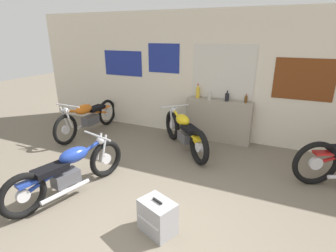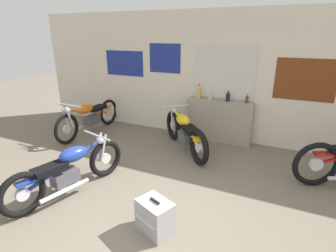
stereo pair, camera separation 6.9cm
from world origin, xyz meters
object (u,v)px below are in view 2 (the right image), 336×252
at_px(bottle_right_center, 247,99).
at_px(hard_case_silver, 155,217).
at_px(motorcycle_orange, 89,116).
at_px(bottle_leftmost, 199,92).
at_px(motorcycle_yellow, 185,132).
at_px(bottle_center, 228,97).
at_px(bottle_left_center, 210,95).
at_px(motorcycle_blue, 69,170).

distance_m(bottle_right_center, hard_case_silver, 3.35).
distance_m(motorcycle_orange, hard_case_silver, 3.81).
xyz_separation_m(bottle_leftmost, hard_case_silver, (0.57, -3.22, -0.86)).
relative_size(bottle_leftmost, motorcycle_yellow, 0.21).
xyz_separation_m(bottle_right_center, motorcycle_yellow, (-1.04, -0.85, -0.61)).
distance_m(bottle_leftmost, bottle_right_center, 1.06).
relative_size(motorcycle_yellow, motorcycle_orange, 0.69).
relative_size(bottle_center, bottle_right_center, 1.22).
distance_m(bottle_left_center, motorcycle_orange, 2.92).
bearing_deg(bottle_right_center, motorcycle_yellow, -140.80).
relative_size(motorcycle_yellow, hard_case_silver, 2.88).
relative_size(bottle_center, motorcycle_orange, 0.11).
distance_m(bottle_center, motorcycle_orange, 3.28).
bearing_deg(motorcycle_orange, motorcycle_blue, -55.72).
relative_size(motorcycle_blue, motorcycle_yellow, 1.32).
height_order(motorcycle_yellow, motorcycle_orange, motorcycle_orange).
relative_size(bottle_leftmost, motorcycle_blue, 0.16).
height_order(motorcycle_orange, hard_case_silver, motorcycle_orange).
xyz_separation_m(bottle_left_center, motorcycle_orange, (-2.73, -0.80, -0.62)).
bearing_deg(bottle_leftmost, motorcycle_blue, -107.92).
height_order(bottle_right_center, hard_case_silver, bottle_right_center).
xyz_separation_m(bottle_center, hard_case_silver, (-0.09, -3.19, -0.82)).
distance_m(motorcycle_blue, hard_case_silver, 1.58).
xyz_separation_m(bottle_left_center, hard_case_silver, (0.28, -3.13, -0.83)).
distance_m(bottle_leftmost, bottle_center, 0.67).
xyz_separation_m(bottle_right_center, hard_case_silver, (-0.49, -3.22, -0.80)).
xyz_separation_m(bottle_leftmost, motorcycle_yellow, (0.02, -0.85, -0.67)).
distance_m(bottle_center, motorcycle_yellow, 1.22).
relative_size(bottle_leftmost, bottle_right_center, 1.70).
bearing_deg(bottle_left_center, motorcycle_orange, -163.59).
xyz_separation_m(bottle_left_center, motorcycle_blue, (-1.28, -2.94, -0.65)).
height_order(bottle_center, hard_case_silver, bottle_center).
xyz_separation_m(bottle_leftmost, motorcycle_orange, (-2.44, -0.89, -0.65)).
relative_size(bottle_right_center, motorcycle_orange, 0.09).
relative_size(bottle_leftmost, motorcycle_orange, 0.15).
relative_size(bottle_center, motorcycle_blue, 0.12).
bearing_deg(bottle_leftmost, bottle_center, -2.74).
height_order(motorcycle_blue, motorcycle_orange, motorcycle_orange).
bearing_deg(bottle_center, bottle_leftmost, 177.26).
xyz_separation_m(bottle_right_center, motorcycle_blue, (-2.04, -3.03, -0.62)).
bearing_deg(motorcycle_orange, bottle_center, 15.51).
relative_size(bottle_left_center, motorcycle_yellow, 0.17).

